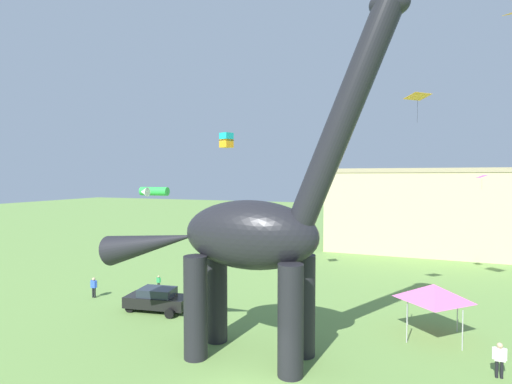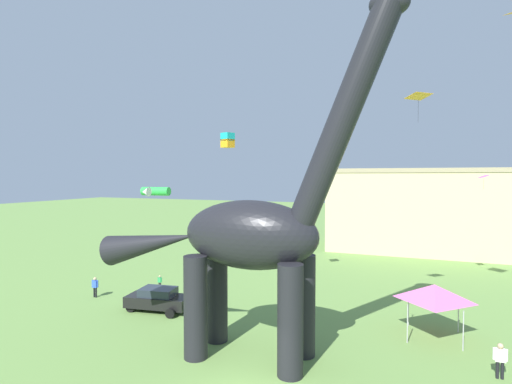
# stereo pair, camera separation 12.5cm
# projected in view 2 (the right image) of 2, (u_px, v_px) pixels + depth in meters

# --- Properties ---
(dinosaur_sculpture) EXTENTS (16.25, 3.44, 16.98)m
(dinosaur_sculpture) POSITION_uv_depth(u_px,v_px,m) (248.00, 235.00, 19.88)
(dinosaur_sculpture) COLOR black
(dinosaur_sculpture) RESTS_ON ground_plane
(parked_sedan_left) EXTENTS (4.42, 2.40, 1.55)m
(parked_sedan_left) POSITION_uv_depth(u_px,v_px,m) (158.00, 299.00, 26.88)
(parked_sedan_left) COLOR black
(parked_sedan_left) RESTS_ON ground_plane
(person_watching_child) EXTENTS (0.41, 0.18, 1.11)m
(person_watching_child) POSITION_uv_depth(u_px,v_px,m) (160.00, 281.00, 32.06)
(person_watching_child) COLOR black
(person_watching_child) RESTS_ON ground_plane
(person_near_flyer) EXTENTS (0.60, 0.26, 1.60)m
(person_near_flyer) POSITION_uv_depth(u_px,v_px,m) (500.00, 357.00, 17.84)
(person_near_flyer) COLOR black
(person_near_flyer) RESTS_ON ground_plane
(person_vendor_side) EXTENTS (0.56, 0.25, 1.51)m
(person_vendor_side) POSITION_uv_depth(u_px,v_px,m) (95.00, 285.00, 29.88)
(person_vendor_side) COLOR black
(person_vendor_side) RESTS_ON ground_plane
(festival_canopy_tent) EXTENTS (3.15, 3.15, 3.00)m
(festival_canopy_tent) POSITION_uv_depth(u_px,v_px,m) (434.00, 292.00, 22.38)
(festival_canopy_tent) COLOR #B2B2B7
(festival_canopy_tent) RESTS_ON ground_plane
(kite_drifting) EXTENTS (1.20, 1.39, 1.55)m
(kite_drifting) POSITION_uv_depth(u_px,v_px,m) (310.00, 201.00, 36.48)
(kite_drifting) COLOR red
(kite_near_low) EXTENTS (0.88, 1.06, 1.18)m
(kite_near_low) POSITION_uv_depth(u_px,v_px,m) (484.00, 176.00, 32.40)
(kite_near_low) COLOR pink
(kite_mid_right) EXTENTS (1.61, 1.61, 1.62)m
(kite_mid_right) POSITION_uv_depth(u_px,v_px,m) (418.00, 96.00, 23.22)
(kite_mid_right) COLOR orange
(kite_far_right) EXTENTS (2.95, 2.51, 0.86)m
(kite_far_right) POSITION_uv_depth(u_px,v_px,m) (154.00, 191.00, 38.19)
(kite_far_right) COLOR green
(kite_far_left) EXTENTS (1.24, 1.24, 1.38)m
(kite_far_left) POSITION_uv_depth(u_px,v_px,m) (228.00, 140.00, 37.67)
(kite_far_left) COLOR #19B2B7
(background_building_block) EXTENTS (20.61, 8.54, 9.94)m
(background_building_block) POSITION_uv_depth(u_px,v_px,m) (416.00, 210.00, 47.85)
(background_building_block) COLOR #CCB78E
(background_building_block) RESTS_ON ground_plane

